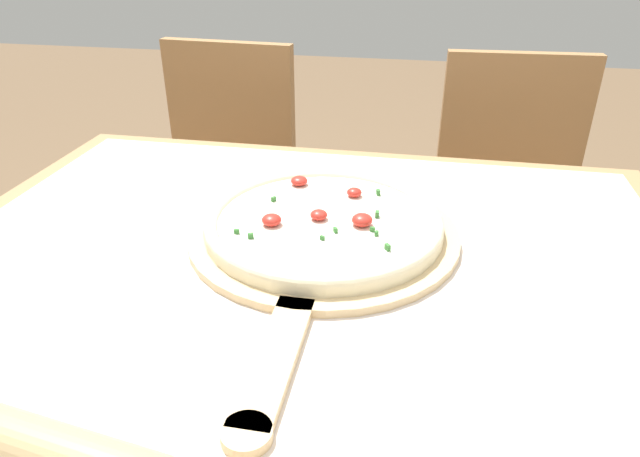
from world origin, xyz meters
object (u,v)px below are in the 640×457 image
Objects in this scene: pizza at (324,222)px; chair_right at (507,203)px; pizza_peel at (321,240)px; chair_left at (223,180)px.

chair_right is at bearing 61.98° from pizza.
chair_left is (-0.43, 0.72, -0.25)m from pizza_peel.
chair_left is 1.00× the size of chair_right.
pizza_peel is 0.87m from chair_left.
chair_left and chair_right have the same top height.
pizza_peel is 0.70× the size of chair_right.
pizza is 0.40× the size of chair_left.
pizza is 0.86m from chair_left.
chair_right is (0.80, 0.00, 0.00)m from chair_left.
pizza is (-0.00, 0.02, 0.02)m from pizza_peel.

